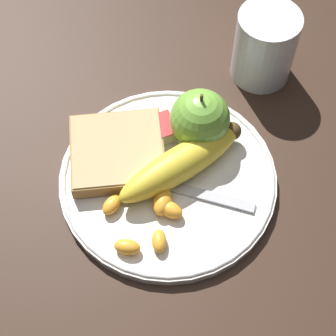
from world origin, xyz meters
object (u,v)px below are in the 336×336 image
(plate, at_px, (168,179))
(banana, at_px, (182,161))
(jam_packet, at_px, (157,131))
(juice_glass, at_px, (264,48))
(bread_slice, at_px, (118,152))
(fork, at_px, (171,186))
(apple, at_px, (200,119))

(plate, height_order, banana, banana)
(jam_packet, bearing_deg, juice_glass, 17.08)
(bread_slice, relative_size, fork, 0.95)
(juice_glass, distance_m, banana, 0.19)
(juice_glass, bearing_deg, bread_slice, -164.52)
(apple, bearing_deg, jam_packet, 157.99)
(juice_glass, height_order, banana, juice_glass)
(juice_glass, distance_m, fork, 0.22)
(plate, distance_m, banana, 0.03)
(jam_packet, bearing_deg, apple, -22.01)
(juice_glass, bearing_deg, apple, -149.91)
(bread_slice, bearing_deg, jam_packet, 10.36)
(plate, xyz_separation_m, jam_packet, (0.01, 0.06, 0.01))
(apple, distance_m, banana, 0.05)
(plate, bearing_deg, juice_glass, 31.55)
(plate, bearing_deg, banana, 7.63)
(apple, distance_m, fork, 0.08)
(bread_slice, height_order, jam_packet, same)
(juice_glass, relative_size, apple, 1.22)
(bread_slice, xyz_separation_m, jam_packet, (0.05, 0.01, -0.00))
(bread_slice, bearing_deg, fork, -55.82)
(juice_glass, height_order, jam_packet, juice_glass)
(fork, height_order, jam_packet, jam_packet)
(bread_slice, bearing_deg, apple, -5.08)
(plate, height_order, bread_slice, bread_slice)
(apple, distance_m, bread_slice, 0.10)
(fork, bearing_deg, plate, -60.17)
(plate, height_order, apple, apple)
(plate, bearing_deg, apple, 34.54)
(plate, relative_size, banana, 1.50)
(apple, relative_size, jam_packet, 1.86)
(apple, bearing_deg, plate, -145.46)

